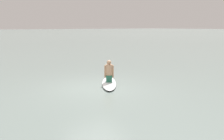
# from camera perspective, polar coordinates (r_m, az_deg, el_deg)

# --- Properties ---
(ground_plane) EXTENTS (400.00, 400.00, 0.00)m
(ground_plane) POSITION_cam_1_polar(r_m,az_deg,el_deg) (10.35, -4.10, -4.23)
(ground_plane) COLOR slate
(surfboard) EXTENTS (2.57, 1.97, 0.13)m
(surfboard) POSITION_cam_1_polar(r_m,az_deg,el_deg) (10.84, -0.71, -3.15)
(surfboard) COLOR white
(surfboard) RESTS_ON ground
(person_paddler) EXTENTS (0.42, 0.40, 0.99)m
(person_paddler) POSITION_cam_1_polar(r_m,az_deg,el_deg) (10.73, -0.72, -0.48)
(person_paddler) COLOR #26664C
(person_paddler) RESTS_ON surfboard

